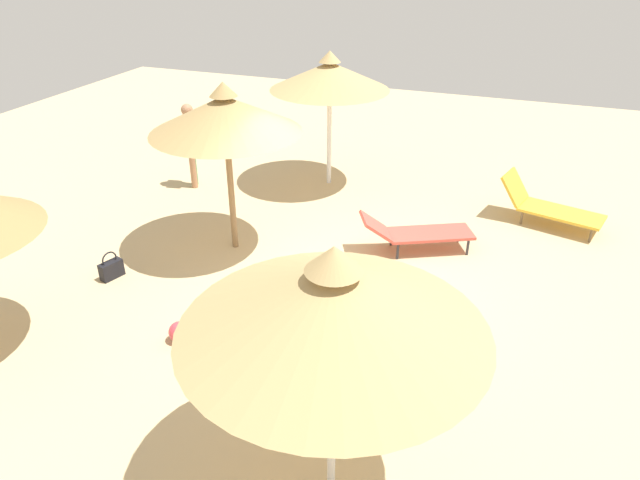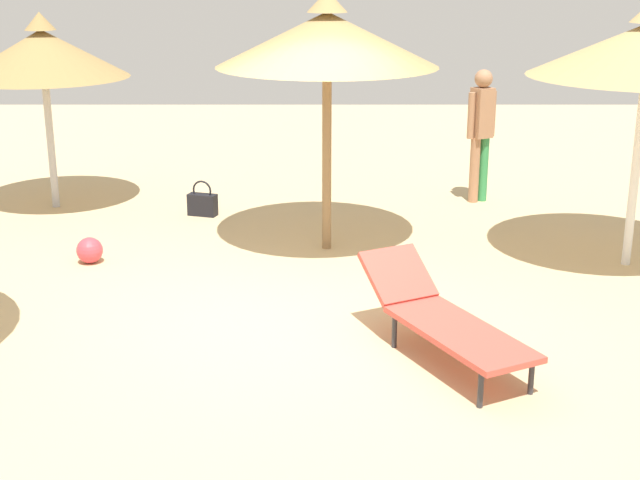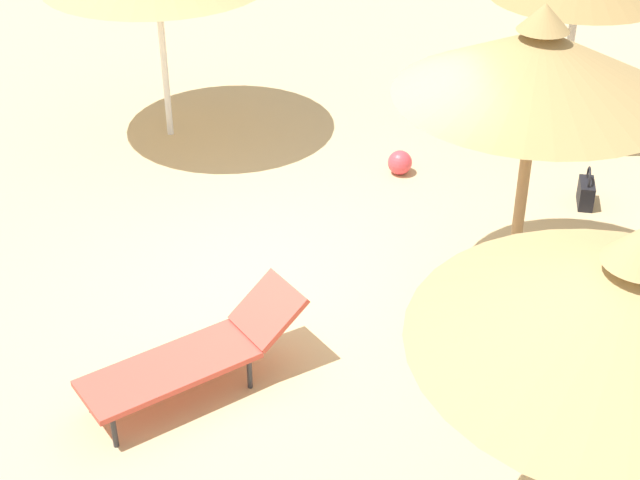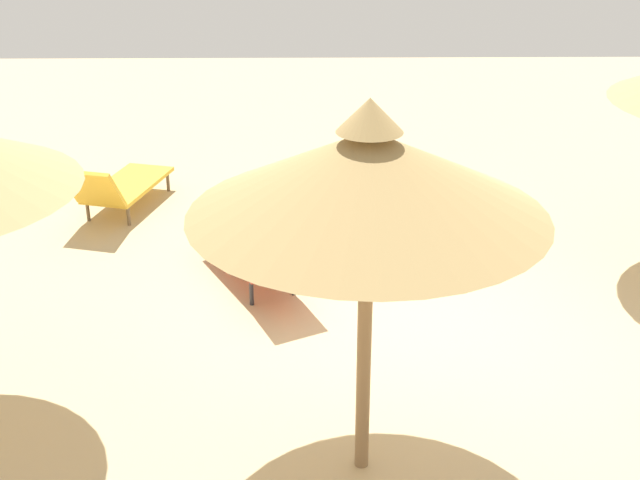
# 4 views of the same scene
# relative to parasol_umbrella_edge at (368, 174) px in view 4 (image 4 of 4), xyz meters

# --- Properties ---
(ground) EXTENTS (24.00, 24.00, 0.10)m
(ground) POSITION_rel_parasol_umbrella_edge_xyz_m (-0.46, -1.83, -2.35)
(ground) COLOR tan
(parasol_umbrella_edge) EXTENTS (2.37, 2.37, 2.80)m
(parasol_umbrella_edge) POSITION_rel_parasol_umbrella_edge_xyz_m (0.00, 0.00, 0.00)
(parasol_umbrella_edge) COLOR olive
(parasol_umbrella_edge) RESTS_ON ground
(lounge_chair_front) EXTENTS (1.35, 1.92, 0.69)m
(lounge_chair_front) POSITION_rel_parasol_umbrella_edge_xyz_m (0.91, -2.90, -1.94)
(lounge_chair_front) COLOR #CC4C3F
(lounge_chair_front) RESTS_ON ground
(lounge_chair_center) EXTENTS (1.09, 1.91, 0.83)m
(lounge_chair_center) POSITION_rel_parasol_umbrella_edge_xyz_m (2.76, -4.93, -1.94)
(lounge_chair_center) COLOR gold
(lounge_chair_center) RESTS_ON ground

